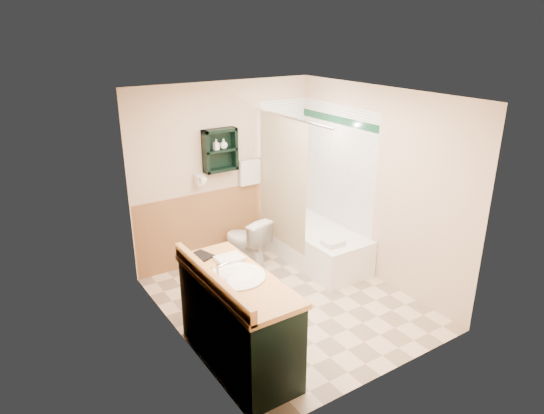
{
  "coord_description": "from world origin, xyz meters",
  "views": [
    {
      "loc": [
        -2.84,
        -4.0,
        3.06
      ],
      "look_at": [
        -0.1,
        0.2,
        1.16
      ],
      "focal_mm": 32.0,
      "sensor_mm": 36.0,
      "label": 1
    }
  ],
  "objects_px": {
    "hair_dryer": "(199,180)",
    "vanity": "(238,321)",
    "soap_bottle_a": "(216,147)",
    "bathtub": "(317,246)",
    "wall_shelf": "(220,150)",
    "toilet": "(246,241)",
    "vanity_book": "(195,249)",
    "soap_bottle_b": "(224,145)"
  },
  "relations": [
    {
      "from": "hair_dryer",
      "to": "bathtub",
      "type": "distance_m",
      "value": 1.81
    },
    {
      "from": "soap_bottle_a",
      "to": "soap_bottle_b",
      "type": "height_order",
      "value": "soap_bottle_b"
    },
    {
      "from": "bathtub",
      "to": "vanity_book",
      "type": "height_order",
      "value": "vanity_book"
    },
    {
      "from": "toilet",
      "to": "hair_dryer",
      "type": "bearing_deg",
      "value": -47.4
    },
    {
      "from": "hair_dryer",
      "to": "vanity_book",
      "type": "relative_size",
      "value": 1.1
    },
    {
      "from": "toilet",
      "to": "vanity_book",
      "type": "relative_size",
      "value": 3.13
    },
    {
      "from": "wall_shelf",
      "to": "toilet",
      "type": "height_order",
      "value": "wall_shelf"
    },
    {
      "from": "toilet",
      "to": "soap_bottle_a",
      "type": "distance_m",
      "value": 1.32
    },
    {
      "from": "bathtub",
      "to": "soap_bottle_a",
      "type": "bearing_deg",
      "value": 145.31
    },
    {
      "from": "soap_bottle_a",
      "to": "soap_bottle_b",
      "type": "distance_m",
      "value": 0.11
    },
    {
      "from": "hair_dryer",
      "to": "soap_bottle_a",
      "type": "xyz_separation_m",
      "value": [
        0.24,
        -0.03,
        0.4
      ]
    },
    {
      "from": "vanity",
      "to": "soap_bottle_a",
      "type": "distance_m",
      "value": 2.45
    },
    {
      "from": "bathtub",
      "to": "soap_bottle_a",
      "type": "xyz_separation_m",
      "value": [
        -1.08,
        0.75,
        1.35
      ]
    },
    {
      "from": "toilet",
      "to": "soap_bottle_a",
      "type": "bearing_deg",
      "value": -63.97
    },
    {
      "from": "bathtub",
      "to": "soap_bottle_b",
      "type": "relative_size",
      "value": 11.73
    },
    {
      "from": "vanity",
      "to": "toilet",
      "type": "relative_size",
      "value": 2.13
    },
    {
      "from": "vanity",
      "to": "soap_bottle_a",
      "type": "xyz_separation_m",
      "value": [
        0.84,
        2.0,
        1.14
      ]
    },
    {
      "from": "wall_shelf",
      "to": "soap_bottle_a",
      "type": "distance_m",
      "value": 0.07
    },
    {
      "from": "hair_dryer",
      "to": "toilet",
      "type": "xyz_separation_m",
      "value": [
        0.48,
        -0.31,
        -0.87
      ]
    },
    {
      "from": "vanity_book",
      "to": "soap_bottle_b",
      "type": "xyz_separation_m",
      "value": [
        1.11,
        1.47,
        0.59
      ]
    },
    {
      "from": "soap_bottle_a",
      "to": "soap_bottle_b",
      "type": "relative_size",
      "value": 1.07
    },
    {
      "from": "vanity_book",
      "to": "soap_bottle_b",
      "type": "distance_m",
      "value": 1.94
    },
    {
      "from": "hair_dryer",
      "to": "vanity",
      "type": "xyz_separation_m",
      "value": [
        -0.59,
        -2.03,
        -0.74
      ]
    },
    {
      "from": "wall_shelf",
      "to": "toilet",
      "type": "xyz_separation_m",
      "value": [
        0.18,
        -0.28,
        -1.22
      ]
    },
    {
      "from": "wall_shelf",
      "to": "hair_dryer",
      "type": "distance_m",
      "value": 0.46
    },
    {
      "from": "vanity_book",
      "to": "vanity",
      "type": "bearing_deg",
      "value": -89.44
    },
    {
      "from": "vanity_book",
      "to": "soap_bottle_a",
      "type": "height_order",
      "value": "soap_bottle_a"
    },
    {
      "from": "wall_shelf",
      "to": "soap_bottle_b",
      "type": "relative_size",
      "value": 4.3
    },
    {
      "from": "bathtub",
      "to": "soap_bottle_b",
      "type": "bearing_deg",
      "value": 142.51
    },
    {
      "from": "vanity",
      "to": "toilet",
      "type": "distance_m",
      "value": 2.03
    },
    {
      "from": "vanity",
      "to": "soap_bottle_b",
      "type": "height_order",
      "value": "soap_bottle_b"
    },
    {
      "from": "bathtub",
      "to": "soap_bottle_b",
      "type": "distance_m",
      "value": 1.84
    },
    {
      "from": "vanity",
      "to": "soap_bottle_a",
      "type": "relative_size",
      "value": 10.59
    },
    {
      "from": "soap_bottle_a",
      "to": "hair_dryer",
      "type": "bearing_deg",
      "value": 172.95
    },
    {
      "from": "vanity",
      "to": "bathtub",
      "type": "xyz_separation_m",
      "value": [
        1.92,
        1.25,
        -0.22
      ]
    },
    {
      "from": "vanity_book",
      "to": "toilet",
      "type": "bearing_deg",
      "value": 26.94
    },
    {
      "from": "soap_bottle_a",
      "to": "soap_bottle_b",
      "type": "bearing_deg",
      "value": 0.0
    },
    {
      "from": "vanity_book",
      "to": "soap_bottle_a",
      "type": "distance_m",
      "value": 1.87
    },
    {
      "from": "vanity_book",
      "to": "soap_bottle_a",
      "type": "bearing_deg",
      "value": 38.89
    },
    {
      "from": "hair_dryer",
      "to": "toilet",
      "type": "distance_m",
      "value": 1.04
    },
    {
      "from": "vanity",
      "to": "soap_bottle_b",
      "type": "bearing_deg",
      "value": 64.74
    },
    {
      "from": "bathtub",
      "to": "wall_shelf",
      "type": "bearing_deg",
      "value": 143.65
    }
  ]
}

